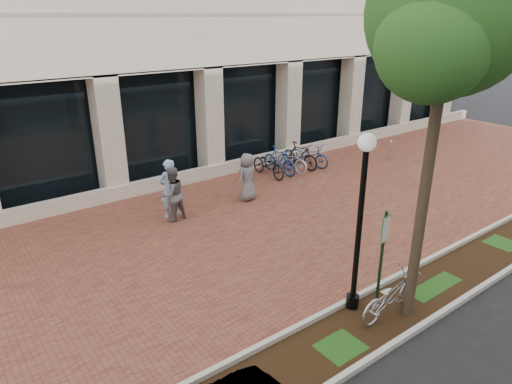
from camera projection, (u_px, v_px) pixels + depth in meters
ground at (241, 229)px, 13.66m from camera, size 120.00×120.00×0.00m
brick_plaza at (241, 229)px, 13.66m from camera, size 40.00×9.00×0.01m
planting_strip at (382, 316)px, 9.75m from camera, size 40.00×1.50×0.01m
curb_plaza_side at (356, 297)px, 10.29m from camera, size 40.00×0.12×0.12m
curb_street_side at (413, 332)px, 9.17m from camera, size 40.00×0.12×0.12m
parking_sign at (383, 245)px, 9.70m from camera, size 0.34×0.07×2.22m
lamppost at (360, 215)px, 9.24m from camera, size 0.36×0.36×3.92m
street_tree at (449, 25)px, 7.76m from camera, size 3.44×2.87×7.49m
locked_bicycle at (391, 295)px, 9.64m from camera, size 1.88×0.71×0.98m
pedestrian_left at (169, 189)px, 14.19m from camera, size 0.70×0.47×1.90m
pedestrian_mid at (172, 194)px, 13.97m from camera, size 0.92×0.76×1.73m
pedestrian_right at (247, 177)px, 15.54m from camera, size 0.92×0.71×1.67m
bollard at (390, 150)px, 19.89m from camera, size 0.12×0.12×0.92m
bike_rack_cluster at (290, 159)px, 18.56m from camera, size 3.06×1.98×1.10m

